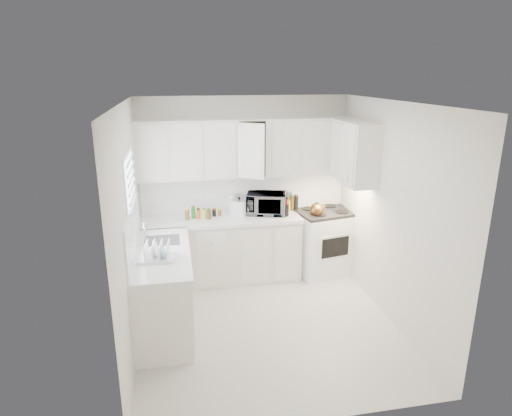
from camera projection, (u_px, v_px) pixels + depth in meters
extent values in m
plane|color=beige|center=(267.00, 324.00, 5.33)|extent=(3.20, 3.20, 0.00)
plane|color=white|center=(269.00, 103.00, 4.57)|extent=(3.20, 3.20, 0.00)
plane|color=beige|center=(244.00, 187.00, 6.45)|extent=(3.00, 0.00, 3.00)
plane|color=beige|center=(311.00, 287.00, 3.44)|extent=(3.00, 0.00, 3.00)
plane|color=beige|center=(129.00, 230.00, 4.68)|extent=(0.00, 3.20, 3.20)
plane|color=beige|center=(392.00, 214.00, 5.21)|extent=(0.00, 3.20, 3.20)
cube|color=silver|center=(221.00, 220.00, 6.20)|extent=(2.24, 0.64, 0.05)
cube|color=silver|center=(162.00, 254.00, 5.03)|extent=(0.64, 1.62, 0.05)
cube|color=silver|center=(245.00, 192.00, 6.46)|extent=(2.98, 0.02, 0.55)
cube|color=silver|center=(132.00, 231.00, 4.89)|extent=(0.02, 1.60, 0.55)
imported|color=gray|center=(266.00, 201.00, 6.33)|extent=(0.61, 0.44, 0.37)
cylinder|color=white|center=(232.00, 203.00, 6.40)|extent=(0.12, 0.12, 0.27)
cylinder|color=brown|center=(187.00, 213.00, 6.21)|extent=(0.06, 0.06, 0.13)
cylinder|color=#287527|center=(193.00, 214.00, 6.14)|extent=(0.06, 0.06, 0.13)
cylinder|color=#CA531A|center=(198.00, 212.00, 6.24)|extent=(0.06, 0.06, 0.13)
cylinder|color=#DBF539|center=(204.00, 214.00, 6.17)|extent=(0.06, 0.06, 0.13)
cylinder|color=brown|center=(208.00, 211.00, 6.27)|extent=(0.06, 0.06, 0.13)
cylinder|color=black|center=(214.00, 213.00, 6.19)|extent=(0.06, 0.06, 0.13)
cylinder|color=brown|center=(219.00, 211.00, 6.29)|extent=(0.06, 0.06, 0.13)
cylinder|color=#CA531A|center=(285.00, 204.00, 6.50)|extent=(0.06, 0.06, 0.19)
cylinder|color=#DBF539|center=(290.00, 205.00, 6.45)|extent=(0.06, 0.06, 0.19)
cylinder|color=brown|center=(292.00, 204.00, 6.52)|extent=(0.06, 0.06, 0.19)
cylinder|color=black|center=(297.00, 205.00, 6.47)|extent=(0.06, 0.06, 0.19)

